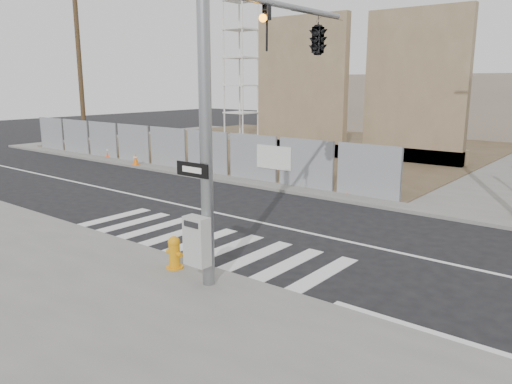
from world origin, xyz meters
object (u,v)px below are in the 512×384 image
Objects in this scene: crane_tower at (241,16)px; traffic_cone_a at (109,152)px; signal_pole at (285,65)px; traffic_cone_b at (136,159)px; traffic_cone_c at (202,163)px; traffic_cone_d at (352,184)px; fire_hydrant at (174,252)px.

crane_tower is 14.71m from traffic_cone_a.
crane_tower is at bearing 132.57° from signal_pole.
traffic_cone_a is at bearing 166.59° from traffic_cone_b.
traffic_cone_c is (-10.10, 7.30, -4.29)m from signal_pole.
traffic_cone_b is 0.84× the size of traffic_cone_c.
traffic_cone_d is at bearing -37.01° from crane_tower.
crane_tower reaches higher than signal_pole.
fire_hydrant is 1.21× the size of traffic_cone_a.
crane_tower is at bearing 142.99° from traffic_cone_d.
fire_hydrant is at bearing -86.65° from traffic_cone_d.
traffic_cone_c is 0.98× the size of traffic_cone_d.
traffic_cone_a is 0.84× the size of traffic_cone_c.
signal_pole is 11.03× the size of traffic_cone_b.
traffic_cone_d is at bearing 98.02° from fire_hydrant.
traffic_cone_c is at bearing 1.44° from traffic_cone_a.
crane_tower is 23.43× the size of fire_hydrant.
signal_pole reaches higher than traffic_cone_d.
fire_hydrant is 18.90m from traffic_cone_a.
traffic_cone_b is at bearing -175.35° from traffic_cone_d.
fire_hydrant is 1.22× the size of traffic_cone_b.
signal_pole reaches higher than fire_hydrant.
traffic_cone_b is 12.15m from traffic_cone_d.
fire_hydrant is 1.02× the size of traffic_cone_c.
crane_tower reaches higher than fire_hydrant.
crane_tower reaches higher than traffic_cone_a.
traffic_cone_b is at bearing -13.41° from traffic_cone_a.
fire_hydrant reaches higher than traffic_cone_b.
traffic_cone_b is (3.54, -12.78, -8.59)m from crane_tower.
traffic_cone_d is at bearing 104.28° from signal_pole.
traffic_cone_c is at bearing 144.14° from signal_pole.
traffic_cone_a is at bearing -178.56° from traffic_cone_c.
fire_hydrant is at bearing -34.88° from traffic_cone_b.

